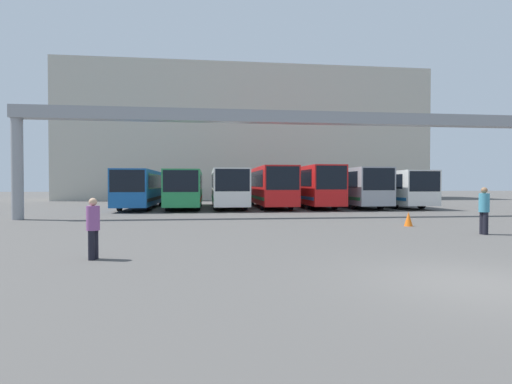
{
  "coord_description": "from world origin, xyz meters",
  "views": [
    {
      "loc": [
        -5.18,
        -7.09,
        1.94
      ],
      "look_at": [
        -1.87,
        19.98,
        1.4
      ],
      "focal_mm": 28.0,
      "sensor_mm": 36.0,
      "label": 1
    }
  ],
  "objects_px": {
    "bus_slot_4": "(310,184)",
    "traffic_cone": "(408,219)",
    "bus_slot_1": "(185,187)",
    "bus_slot_2": "(228,186)",
    "pedestrian_near_right": "(93,227)",
    "bus_slot_0": "(142,187)",
    "bus_slot_3": "(270,185)",
    "bus_slot_6": "(390,187)",
    "bus_slot_5": "(353,185)",
    "pedestrian_mid_right": "(484,209)"
  },
  "relations": [
    {
      "from": "bus_slot_1",
      "to": "pedestrian_mid_right",
      "type": "bearing_deg",
      "value": -56.66
    },
    {
      "from": "bus_slot_1",
      "to": "bus_slot_2",
      "type": "distance_m",
      "value": 3.47
    },
    {
      "from": "bus_slot_0",
      "to": "bus_slot_1",
      "type": "bearing_deg",
      "value": -5.83
    },
    {
      "from": "bus_slot_2",
      "to": "bus_slot_5",
      "type": "height_order",
      "value": "bus_slot_5"
    },
    {
      "from": "bus_slot_1",
      "to": "bus_slot_5",
      "type": "height_order",
      "value": "bus_slot_5"
    },
    {
      "from": "bus_slot_2",
      "to": "bus_slot_3",
      "type": "bearing_deg",
      "value": -1.42
    },
    {
      "from": "bus_slot_0",
      "to": "bus_slot_6",
      "type": "distance_m",
      "value": 20.85
    },
    {
      "from": "bus_slot_4",
      "to": "bus_slot_2",
      "type": "bearing_deg",
      "value": -179.91
    },
    {
      "from": "bus_slot_4",
      "to": "traffic_cone",
      "type": "bearing_deg",
      "value": -87.98
    },
    {
      "from": "bus_slot_4",
      "to": "pedestrian_mid_right",
      "type": "height_order",
      "value": "bus_slot_4"
    },
    {
      "from": "bus_slot_5",
      "to": "bus_slot_6",
      "type": "bearing_deg",
      "value": 7.31
    },
    {
      "from": "bus_slot_6",
      "to": "bus_slot_2",
      "type": "bearing_deg",
      "value": 178.64
    },
    {
      "from": "bus_slot_5",
      "to": "pedestrian_mid_right",
      "type": "distance_m",
      "value": 18.11
    },
    {
      "from": "bus_slot_1",
      "to": "bus_slot_5",
      "type": "relative_size",
      "value": 1.14
    },
    {
      "from": "bus_slot_3",
      "to": "traffic_cone",
      "type": "bearing_deg",
      "value": -75.44
    },
    {
      "from": "bus_slot_1",
      "to": "bus_slot_3",
      "type": "height_order",
      "value": "bus_slot_3"
    },
    {
      "from": "bus_slot_5",
      "to": "pedestrian_near_right",
      "type": "bearing_deg",
      "value": -124.97
    },
    {
      "from": "bus_slot_2",
      "to": "bus_slot_4",
      "type": "bearing_deg",
      "value": 0.09
    },
    {
      "from": "bus_slot_2",
      "to": "bus_slot_3",
      "type": "height_order",
      "value": "bus_slot_3"
    },
    {
      "from": "bus_slot_3",
      "to": "pedestrian_mid_right",
      "type": "relative_size",
      "value": 6.36
    },
    {
      "from": "bus_slot_2",
      "to": "bus_slot_6",
      "type": "relative_size",
      "value": 1.06
    },
    {
      "from": "bus_slot_5",
      "to": "bus_slot_0",
      "type": "bearing_deg",
      "value": 176.43
    },
    {
      "from": "bus_slot_0",
      "to": "bus_slot_1",
      "type": "height_order",
      "value": "bus_slot_0"
    },
    {
      "from": "bus_slot_6",
      "to": "pedestrian_mid_right",
      "type": "height_order",
      "value": "bus_slot_6"
    },
    {
      "from": "bus_slot_0",
      "to": "traffic_cone",
      "type": "xyz_separation_m",
      "value": [
        14.44,
        -15.89,
        -1.39
      ]
    },
    {
      "from": "bus_slot_5",
      "to": "traffic_cone",
      "type": "relative_size",
      "value": 15.33
    },
    {
      "from": "bus_slot_5",
      "to": "bus_slot_6",
      "type": "height_order",
      "value": "bus_slot_5"
    },
    {
      "from": "bus_slot_4",
      "to": "bus_slot_6",
      "type": "xyz_separation_m",
      "value": [
        6.95,
        -0.34,
        -0.2
      ]
    },
    {
      "from": "bus_slot_0",
      "to": "bus_slot_2",
      "type": "distance_m",
      "value": 6.95
    },
    {
      "from": "bus_slot_6",
      "to": "pedestrian_near_right",
      "type": "distance_m",
      "value": 28.73
    },
    {
      "from": "bus_slot_4",
      "to": "traffic_cone",
      "type": "relative_size",
      "value": 17.7
    },
    {
      "from": "bus_slot_0",
      "to": "pedestrian_near_right",
      "type": "bearing_deg",
      "value": -84.12
    },
    {
      "from": "pedestrian_mid_right",
      "to": "traffic_cone",
      "type": "height_order",
      "value": "pedestrian_mid_right"
    },
    {
      "from": "pedestrian_near_right",
      "to": "traffic_cone",
      "type": "relative_size",
      "value": 2.38
    },
    {
      "from": "bus_slot_4",
      "to": "bus_slot_5",
      "type": "xyz_separation_m",
      "value": [
        3.47,
        -0.79,
        -0.08
      ]
    },
    {
      "from": "bus_slot_1",
      "to": "bus_slot_6",
      "type": "height_order",
      "value": "same"
    },
    {
      "from": "bus_slot_1",
      "to": "bus_slot_2",
      "type": "bearing_deg",
      "value": 0.76
    },
    {
      "from": "bus_slot_1",
      "to": "bus_slot_4",
      "type": "bearing_deg",
      "value": 0.31
    },
    {
      "from": "bus_slot_0",
      "to": "bus_slot_5",
      "type": "xyz_separation_m",
      "value": [
        17.37,
        -1.08,
        0.11
      ]
    },
    {
      "from": "bus_slot_2",
      "to": "bus_slot_5",
      "type": "bearing_deg",
      "value": -4.25
    },
    {
      "from": "bus_slot_3",
      "to": "bus_slot_6",
      "type": "bearing_deg",
      "value": -1.33
    },
    {
      "from": "bus_slot_4",
      "to": "bus_slot_1",
      "type": "bearing_deg",
      "value": -179.69
    },
    {
      "from": "bus_slot_3",
      "to": "bus_slot_6",
      "type": "height_order",
      "value": "bus_slot_3"
    },
    {
      "from": "pedestrian_mid_right",
      "to": "traffic_cone",
      "type": "xyz_separation_m",
      "value": [
        -1.36,
        3.22,
        -0.63
      ]
    },
    {
      "from": "bus_slot_3",
      "to": "bus_slot_4",
      "type": "bearing_deg",
      "value": 1.61
    },
    {
      "from": "bus_slot_6",
      "to": "traffic_cone",
      "type": "relative_size",
      "value": 16.67
    },
    {
      "from": "pedestrian_near_right",
      "to": "bus_slot_4",
      "type": "bearing_deg",
      "value": 169.58
    },
    {
      "from": "bus_slot_2",
      "to": "bus_slot_1",
      "type": "bearing_deg",
      "value": -179.24
    },
    {
      "from": "bus_slot_1",
      "to": "traffic_cone",
      "type": "relative_size",
      "value": 17.52
    },
    {
      "from": "traffic_cone",
      "to": "bus_slot_3",
      "type": "bearing_deg",
      "value": 104.56
    }
  ]
}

